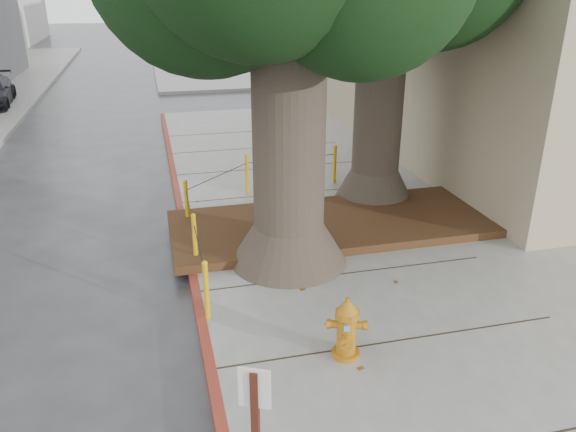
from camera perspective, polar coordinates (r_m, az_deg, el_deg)
ground at (r=7.96m, az=7.11°, el=-13.92°), size 140.00×140.00×0.00m
sidewalk_far at (r=37.18m, az=-0.72°, el=15.57°), size 16.00×20.00×0.15m
curb_red at (r=9.62m, az=-9.56°, el=-6.52°), size 0.14×26.00×0.16m
planter_bed at (r=11.30m, az=4.52°, el=-0.78°), size 6.40×2.60×0.16m
bollard_ring at (r=11.17m, az=-4.82°, el=1.34°), size 3.79×5.39×0.95m
fire_hydrant at (r=7.44m, az=5.97°, el=-11.28°), size 0.47×0.46×0.88m
car_silver at (r=25.83m, az=2.64°, el=13.67°), size 3.88×1.61×1.31m
car_red at (r=27.51m, az=10.75°, el=13.78°), size 3.76×1.34×1.23m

